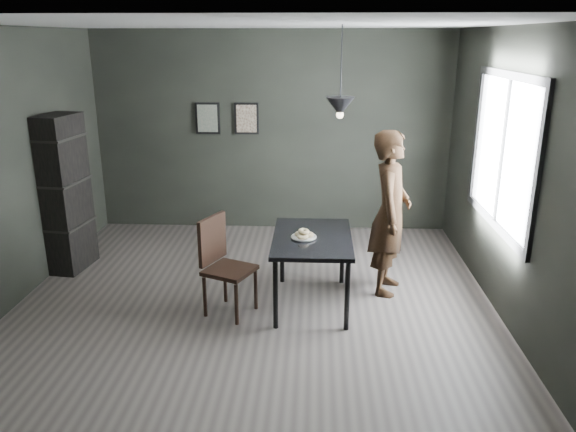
{
  "coord_description": "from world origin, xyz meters",
  "views": [
    {
      "loc": [
        0.62,
        -5.38,
        2.69
      ],
      "look_at": [
        0.35,
        0.05,
        0.95
      ],
      "focal_mm": 35.0,
      "sensor_mm": 36.0,
      "label": 1
    }
  ],
  "objects_px": {
    "cafe_table": "(312,244)",
    "woman": "(390,213)",
    "wood_chair": "(222,259)",
    "pendant_lamp": "(340,106)",
    "white_plate": "(304,238)",
    "shelf_unit": "(65,194)"
  },
  "relations": [
    {
      "from": "cafe_table",
      "to": "shelf_unit",
      "type": "height_order",
      "value": "shelf_unit"
    },
    {
      "from": "cafe_table",
      "to": "wood_chair",
      "type": "relative_size",
      "value": 1.2
    },
    {
      "from": "white_plate",
      "to": "wood_chair",
      "type": "height_order",
      "value": "wood_chair"
    },
    {
      "from": "cafe_table",
      "to": "pendant_lamp",
      "type": "xyz_separation_m",
      "value": [
        0.25,
        0.1,
        1.38
      ]
    },
    {
      "from": "cafe_table",
      "to": "woman",
      "type": "relative_size",
      "value": 0.67
    },
    {
      "from": "woman",
      "to": "pendant_lamp",
      "type": "distance_m",
      "value": 1.33
    },
    {
      "from": "cafe_table",
      "to": "shelf_unit",
      "type": "xyz_separation_m",
      "value": [
        -2.92,
        0.85,
        0.26
      ]
    },
    {
      "from": "wood_chair",
      "to": "pendant_lamp",
      "type": "distance_m",
      "value": 1.9
    },
    {
      "from": "cafe_table",
      "to": "wood_chair",
      "type": "height_order",
      "value": "wood_chair"
    },
    {
      "from": "wood_chair",
      "to": "white_plate",
      "type": "bearing_deg",
      "value": 35.11
    },
    {
      "from": "cafe_table",
      "to": "pendant_lamp",
      "type": "height_order",
      "value": "pendant_lamp"
    },
    {
      "from": "cafe_table",
      "to": "pendant_lamp",
      "type": "distance_m",
      "value": 1.41
    },
    {
      "from": "shelf_unit",
      "to": "pendant_lamp",
      "type": "height_order",
      "value": "pendant_lamp"
    },
    {
      "from": "cafe_table",
      "to": "wood_chair",
      "type": "xyz_separation_m",
      "value": [
        -0.9,
        -0.21,
        -0.1
      ]
    },
    {
      "from": "cafe_table",
      "to": "pendant_lamp",
      "type": "bearing_deg",
      "value": 21.8
    },
    {
      "from": "shelf_unit",
      "to": "white_plate",
      "type": "bearing_deg",
      "value": -10.59
    },
    {
      "from": "woman",
      "to": "pendant_lamp",
      "type": "xyz_separation_m",
      "value": [
        -0.58,
        -0.28,
        1.16
      ]
    },
    {
      "from": "woman",
      "to": "white_plate",
      "type": "bearing_deg",
      "value": 128.52
    },
    {
      "from": "cafe_table",
      "to": "wood_chair",
      "type": "distance_m",
      "value": 0.93
    },
    {
      "from": "wood_chair",
      "to": "pendant_lamp",
      "type": "relative_size",
      "value": 1.16
    },
    {
      "from": "cafe_table",
      "to": "shelf_unit",
      "type": "bearing_deg",
      "value": 163.81
    },
    {
      "from": "cafe_table",
      "to": "white_plate",
      "type": "relative_size",
      "value": 5.22
    }
  ]
}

